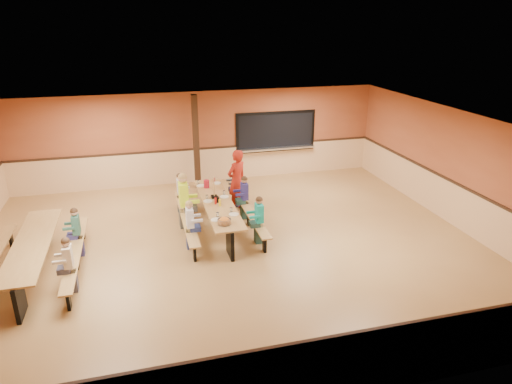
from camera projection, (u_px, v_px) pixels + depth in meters
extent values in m
plane|color=olive|center=(232.00, 248.00, 10.97)|extent=(12.00, 12.00, 0.00)
cube|color=#9C4E2D|center=(200.00, 138.00, 14.95)|extent=(12.00, 0.04, 3.00)
cube|color=#9C4E2D|center=(310.00, 320.00, 5.92)|extent=(12.00, 0.04, 3.00)
cube|color=#9C4E2D|center=(457.00, 169.00, 11.86)|extent=(0.04, 10.00, 3.00)
cube|color=white|center=(230.00, 125.00, 9.90)|extent=(12.00, 10.00, 0.04)
cube|color=black|center=(276.00, 132.00, 15.52)|extent=(2.60, 0.06, 1.20)
cube|color=silver|center=(276.00, 148.00, 15.65)|extent=(2.70, 0.28, 0.06)
cube|color=black|center=(196.00, 142.00, 14.36)|extent=(0.18, 0.18, 3.00)
cube|color=#AF8145|center=(218.00, 203.00, 11.74)|extent=(0.75, 3.60, 0.04)
cube|color=black|center=(230.00, 242.00, 10.47)|extent=(0.08, 0.60, 0.70)
cube|color=black|center=(208.00, 195.00, 13.27)|extent=(0.08, 0.60, 0.70)
cube|color=#AF8145|center=(186.00, 216.00, 11.65)|extent=(0.26, 3.60, 0.04)
cube|color=black|center=(187.00, 224.00, 11.73)|extent=(0.06, 0.18, 0.41)
cube|color=#AF8145|center=(249.00, 210.00, 12.04)|extent=(0.26, 3.60, 0.04)
cube|color=black|center=(249.00, 217.00, 12.12)|extent=(0.06, 0.18, 0.41)
cube|color=#AF8145|center=(32.00, 243.00, 9.62)|extent=(0.75, 3.60, 0.04)
cube|color=black|center=(19.00, 299.00, 8.35)|extent=(0.08, 0.60, 0.70)
cube|color=black|center=(47.00, 229.00, 11.15)|extent=(0.08, 0.60, 0.70)
cube|color=#AF8145|center=(75.00, 251.00, 9.92)|extent=(0.26, 3.60, 0.04)
cube|color=black|center=(77.00, 260.00, 10.00)|extent=(0.06, 0.18, 0.41)
imported|color=#A61F13|center=(237.00, 181.00, 12.79)|extent=(0.78, 0.71, 1.79)
cylinder|color=#AF172B|center=(207.00, 184.00, 12.69)|extent=(0.16, 0.16, 0.22)
cube|color=black|center=(217.00, 199.00, 11.72)|extent=(0.10, 0.14, 0.13)
cylinder|color=yellow|center=(220.00, 203.00, 11.45)|extent=(0.06, 0.06, 0.17)
cylinder|color=#B2140F|center=(216.00, 201.00, 11.57)|extent=(0.06, 0.06, 0.17)
cube|color=black|center=(214.00, 197.00, 12.00)|extent=(0.16, 0.16, 0.06)
cube|color=#AF8145|center=(214.00, 187.00, 11.90)|extent=(0.02, 0.09, 0.50)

